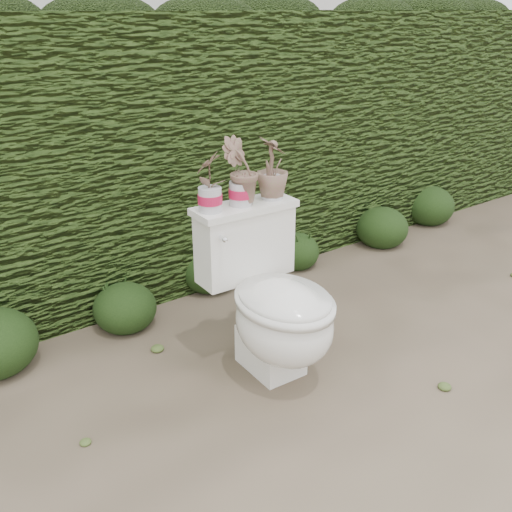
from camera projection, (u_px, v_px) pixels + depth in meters
ground at (275, 398)px, 2.56m from camera, size 60.00×60.00×0.00m
hedge at (114, 155)px, 3.43m from camera, size 8.00×1.00×1.60m
toilet at (274, 304)px, 2.63m from camera, size 0.51×0.69×0.78m
potted_plant_left at (210, 183)px, 2.50m from camera, size 0.16×0.14×0.26m
potted_plant_center at (240, 173)px, 2.57m from camera, size 0.20×0.19×0.30m
potted_plant_right at (272, 170)px, 2.67m from camera, size 0.18×0.18×0.28m
liriope_clump_3 at (124, 303)px, 3.10m from camera, size 0.34×0.34×0.28m
liriope_clump_4 at (209, 264)px, 3.53m from camera, size 0.38×0.38×0.30m
liriope_clump_5 at (296, 248)px, 3.84m from camera, size 0.32×0.32×0.26m
liriope_clump_6 at (382, 224)px, 4.19m from camera, size 0.38×0.38×0.31m
liriope_clump_7 at (429, 202)px, 4.63m from camera, size 0.41×0.41×0.33m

